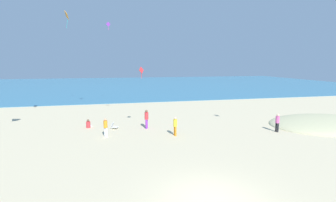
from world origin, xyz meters
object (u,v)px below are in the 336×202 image
(person_0, at_px, (146,118))
(beach_chair_near_camera, at_px, (114,126))
(person_1, at_px, (89,124))
(person_2, at_px, (175,125))
(person_4, at_px, (277,121))
(kite_purple, at_px, (108,25))
(kite_orange, at_px, (67,15))
(person_3, at_px, (106,126))
(kite_red, at_px, (141,70))

(person_0, bearing_deg, beach_chair_near_camera, -162.48)
(person_1, bearing_deg, person_2, -98.80)
(person_4, distance_m, kite_purple, 22.62)
(person_1, distance_m, kite_orange, 15.84)
(kite_purple, bearing_deg, person_3, -90.55)
(person_0, bearing_deg, person_4, 9.54)
(person_0, bearing_deg, person_2, -25.79)
(person_1, relative_size, kite_red, 0.80)
(person_1, height_order, person_2, person_2)
(person_2, bearing_deg, kite_orange, 107.48)
(person_4, relative_size, kite_orange, 0.74)
(person_2, distance_m, person_4, 8.51)
(person_4, bearing_deg, beach_chair_near_camera, -35.23)
(person_4, bearing_deg, kite_orange, -59.08)
(beach_chair_near_camera, distance_m, person_4, 13.74)
(kite_orange, bearing_deg, person_3, -71.00)
(person_1, bearing_deg, person_3, -131.52)
(person_2, xyz_separation_m, kite_orange, (-10.08, 14.75, 10.52))
(beach_chair_near_camera, xyz_separation_m, person_0, (2.79, -0.48, 0.69))
(person_2, bearing_deg, person_3, 154.08)
(person_3, xyz_separation_m, kite_purple, (0.13, 13.69, 9.60))
(person_1, height_order, kite_orange, kite_orange)
(person_3, bearing_deg, person_1, -108.99)
(person_1, relative_size, kite_orange, 0.37)
(beach_chair_near_camera, height_order, kite_red, kite_red)
(person_0, relative_size, person_1, 2.18)
(person_1, distance_m, kite_red, 6.81)
(kite_orange, distance_m, kite_red, 16.04)
(kite_orange, height_order, kite_red, kite_orange)
(person_2, height_order, kite_red, kite_red)
(kite_orange, bearing_deg, person_2, -55.66)
(person_2, relative_size, kite_purple, 1.44)
(person_4, distance_m, kite_red, 11.96)
(person_0, xyz_separation_m, person_4, (10.40, -3.32, -0.07))
(person_0, relative_size, person_2, 1.09)
(person_2, distance_m, kite_red, 5.26)
(person_0, distance_m, person_3, 3.78)
(person_3, bearing_deg, person_0, 160.32)
(person_1, distance_m, person_4, 16.09)
(person_2, relative_size, person_3, 1.02)
(person_1, xyz_separation_m, person_2, (6.90, -3.92, 0.59))
(beach_chair_near_camera, relative_size, kite_orange, 0.35)
(person_1, bearing_deg, kite_red, -89.52)
(person_3, bearing_deg, kite_red, 158.43)
(person_3, bearing_deg, beach_chair_near_camera, -151.42)
(beach_chair_near_camera, xyz_separation_m, kite_red, (2.38, -0.80, 4.77))
(person_1, height_order, kite_purple, kite_purple)
(beach_chair_near_camera, bearing_deg, kite_red, 0.44)
(beach_chair_near_camera, bearing_deg, person_3, -85.67)
(person_0, height_order, kite_purple, kite_purple)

